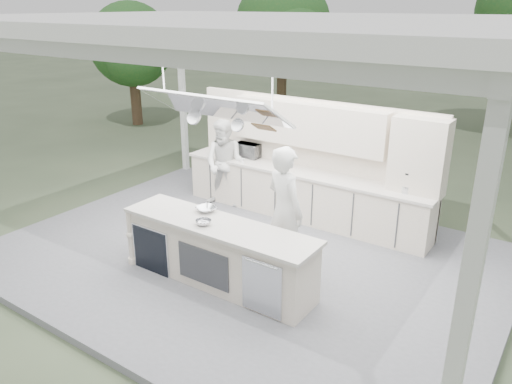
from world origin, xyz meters
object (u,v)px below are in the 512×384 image
Objects in this scene: demo_island at (217,253)px; back_counter at (302,194)px; sous_chef at (225,164)px; head_chef at (285,211)px.

back_counter is at bearing 93.63° from demo_island.
sous_chef is at bearing 125.47° from demo_island.
demo_island is at bearing -69.54° from sous_chef.
back_counter is 2.19m from head_chef.
demo_island is at bearing 75.33° from head_chef.
demo_island is 0.61× the size of back_counter.
head_chef is at bearing -67.65° from back_counter.
head_chef is 2.89m from sous_chef.
sous_chef is (-1.58, -0.35, 0.42)m from back_counter.
head_chef reaches higher than sous_chef.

